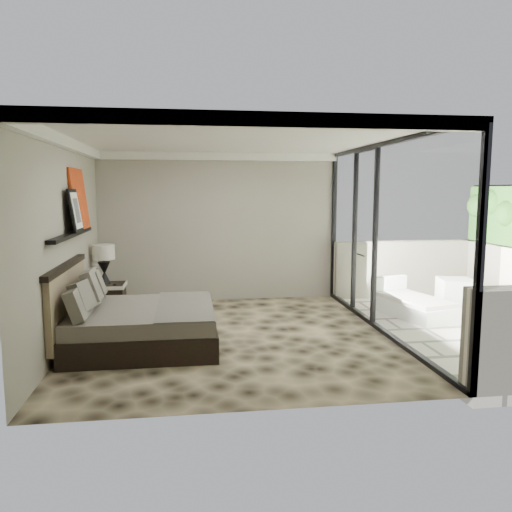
{
  "coord_description": "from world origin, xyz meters",
  "views": [
    {
      "loc": [
        -0.62,
        -7.0,
        2.1
      ],
      "look_at": [
        0.41,
        0.4,
        1.12
      ],
      "focal_mm": 35.0,
      "sensor_mm": 36.0,
      "label": 1
    }
  ],
  "objects": [
    {
      "name": "floor",
      "position": [
        0.0,
        0.0,
        0.0
      ],
      "size": [
        5.0,
        5.0,
        0.0
      ],
      "primitive_type": "plane",
      "color": "black",
      "rests_on": "ground"
    },
    {
      "name": "abstract_canvas",
      "position": [
        -2.19,
        0.74,
        1.97
      ],
      "size": [
        0.13,
        0.9,
        0.9
      ],
      "primitive_type": "cube",
      "rotation": [
        0.0,
        -0.1,
        0.0
      ],
      "color": "#BE3E10",
      "rests_on": "picture_ledge"
    },
    {
      "name": "terrace_slab",
      "position": [
        3.75,
        0.0,
        -0.06
      ],
      "size": [
        3.0,
        5.0,
        0.12
      ],
      "primitive_type": "cube",
      "color": "beige",
      "rests_on": "ground"
    },
    {
      "name": "ceiling",
      "position": [
        0.0,
        0.0,
        2.79
      ],
      "size": [
        4.5,
        5.0,
        0.02
      ],
      "primitive_type": "cube",
      "color": "silver",
      "rests_on": "back_wall"
    },
    {
      "name": "nightstand",
      "position": [
        -1.97,
        1.65,
        0.29
      ],
      "size": [
        0.75,
        0.75,
        0.58
      ],
      "primitive_type": "cube",
      "rotation": [
        0.0,
        0.0,
        -0.37
      ],
      "color": "black",
      "rests_on": "floor"
    },
    {
      "name": "ottoman",
      "position": [
        4.08,
        1.1,
        0.28
      ],
      "size": [
        0.65,
        0.65,
        0.55
      ],
      "primitive_type": "cube",
      "rotation": [
        0.0,
        0.0,
        -0.2
      ],
      "color": "silver",
      "rests_on": "terrace_slab"
    },
    {
      "name": "bed",
      "position": [
        -1.32,
        -0.26,
        0.33
      ],
      "size": [
        1.99,
        1.92,
        1.09
      ],
      "color": "black",
      "rests_on": "floor"
    },
    {
      "name": "picture_ledge",
      "position": [
        -2.18,
        0.1,
        1.5
      ],
      "size": [
        0.12,
        2.2,
        0.05
      ],
      "primitive_type": "cube",
      "color": "black",
      "rests_on": "left_wall"
    },
    {
      "name": "table_lamp",
      "position": [
        -2.02,
        1.66,
        0.95
      ],
      "size": [
        0.37,
        0.37,
        0.67
      ],
      "color": "black",
      "rests_on": "nightstand"
    },
    {
      "name": "lounger",
      "position": [
        3.14,
        0.81,
        0.18
      ],
      "size": [
        1.07,
        1.59,
        0.57
      ],
      "rotation": [
        0.0,
        0.0,
        0.26
      ],
      "color": "white",
      "rests_on": "terrace_slab"
    },
    {
      "name": "left_wall",
      "position": [
        -2.24,
        0.0,
        1.4
      ],
      "size": [
        0.02,
        5.0,
        2.8
      ],
      "primitive_type": "cube",
      "color": "gray",
      "rests_on": "floor"
    },
    {
      "name": "framed_print",
      "position": [
        -2.14,
        0.19,
        1.82
      ],
      "size": [
        0.11,
        0.5,
        0.6
      ],
      "primitive_type": "cube",
      "rotation": [
        0.0,
        -0.14,
        0.0
      ],
      "color": "black",
      "rests_on": "picture_ledge"
    },
    {
      "name": "back_wall",
      "position": [
        0.0,
        2.49,
        1.4
      ],
      "size": [
        4.5,
        0.02,
        2.8
      ],
      "primitive_type": "cube",
      "color": "gray",
      "rests_on": "floor"
    },
    {
      "name": "glass_wall",
      "position": [
        2.25,
        0.0,
        1.4
      ],
      "size": [
        0.08,
        5.0,
        2.8
      ],
      "primitive_type": "cube",
      "color": "white",
      "rests_on": "floor"
    }
  ]
}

